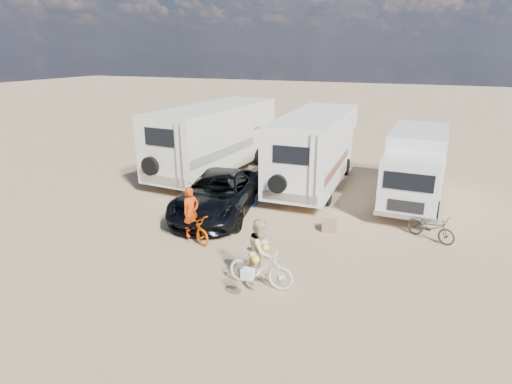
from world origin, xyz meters
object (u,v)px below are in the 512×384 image
at_px(box_truck, 414,168).
at_px(bike_man, 192,227).
at_px(bike_parked, 431,227).
at_px(cooler, 248,200).
at_px(crate, 329,225).
at_px(rider_woman, 261,257).
at_px(rider_man, 191,217).
at_px(bike_woman, 261,268).
at_px(rv_left, 214,140).
at_px(rv_main, 315,151).
at_px(dark_suv, 219,194).

bearing_deg(box_truck, bike_man, -132.46).
bearing_deg(bike_parked, cooler, 111.02).
bearing_deg(crate, bike_parked, 9.75).
height_order(bike_man, rider_woman, rider_woman).
bearing_deg(rider_man, bike_woman, -95.50).
relative_size(bike_woman, rider_man, 1.09).
height_order(rv_left, bike_woman, rv_left).
distance_m(bike_woman, bike_parked, 6.10).
bearing_deg(rv_left, rider_woman, -52.21).
bearing_deg(rv_main, dark_suv, -119.26).
xyz_separation_m(rv_main, rv_left, (-4.95, 0.10, 0.04)).
bearing_deg(bike_woman, box_truck, -22.26).
distance_m(rv_main, bike_man, 7.38).
height_order(rv_left, rider_man, rv_left).
xyz_separation_m(rv_left, dark_suv, (2.59, -4.65, -0.89)).
xyz_separation_m(bike_man, bike_parked, (6.97, 2.93, -0.03)).
distance_m(bike_woman, rider_man, 3.48).
relative_size(bike_man, crate, 3.63).
bearing_deg(box_truck, rider_woman, -109.91).
relative_size(box_truck, crate, 13.26).
xyz_separation_m(box_truck, bike_woman, (-3.18, -8.19, -0.86)).
bearing_deg(rider_woman, dark_suv, 37.56).
distance_m(dark_suv, rider_man, 2.46).
bearing_deg(bike_man, dark_suv, 31.18).
bearing_deg(bike_woman, bike_parked, -41.37).
bearing_deg(bike_parked, box_truck, 38.93).
distance_m(box_truck, rider_man, 8.98).
relative_size(box_truck, rider_woman, 3.72).
bearing_deg(rider_woman, bike_man, 59.34).
bearing_deg(rv_left, bike_woman, -52.21).
relative_size(bike_woman, rider_woman, 1.03).
bearing_deg(dark_suv, bike_man, -92.60).
height_order(rv_left, dark_suv, rv_left).
xyz_separation_m(rv_main, rider_man, (-2.06, -6.99, -0.80)).
height_order(rv_left, bike_parked, rv_left).
bearing_deg(rv_main, crate, -70.52).
distance_m(box_truck, rider_woman, 8.80).
bearing_deg(bike_parked, rider_man, 139.50).
xyz_separation_m(rider_man, rider_woman, (3.02, -1.72, 0.04)).
bearing_deg(rv_left, crate, -30.93).
xyz_separation_m(box_truck, crate, (-2.35, -4.07, -1.19)).
xyz_separation_m(rv_left, bike_parked, (9.86, -4.16, -1.22)).
bearing_deg(box_truck, dark_suv, -146.91).
height_order(rider_man, rider_woman, rider_woman).
distance_m(box_truck, bike_woman, 8.83).
height_order(rv_main, bike_parked, rv_main).
relative_size(rv_main, rider_man, 4.77).
height_order(bike_man, rider_man, rider_man).
bearing_deg(bike_parked, dark_suv, 120.52).
xyz_separation_m(bike_man, cooler, (0.36, 3.59, -0.22)).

